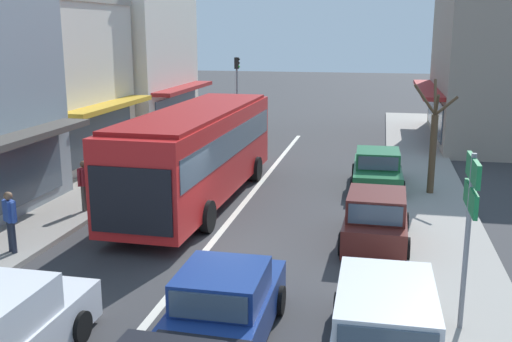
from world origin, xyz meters
TOP-DOWN VIEW (x-y plane):
  - ground_plane at (0.00, 0.00)m, footprint 140.00×140.00m
  - lane_centre_line at (0.00, 4.00)m, footprint 0.20×28.00m
  - sidewalk_left at (-6.80, 6.00)m, footprint 5.20×44.00m
  - kerb_right at (6.20, 6.00)m, footprint 2.80×44.00m
  - shopfront_mid_block at (-10.18, 8.30)m, footprint 7.16×7.30m
  - shopfront_far_end at (-10.18, 16.26)m, footprint 8.35×8.06m
  - city_bus at (-1.55, 4.10)m, footprint 2.93×10.91m
  - sedan_adjacent_lane_trail at (1.71, -4.88)m, footprint 1.91×4.20m
  - parked_wagon_kerb_front at (4.69, -5.14)m, footprint 1.97×4.52m
  - parked_hatchback_kerb_second at (4.47, 1.07)m, footprint 1.87×3.73m
  - parked_sedan_kerb_third at (4.42, 7.27)m, footprint 1.98×4.24m
  - traffic_light_downstreet at (-4.18, 20.56)m, footprint 0.32×0.24m
  - directional_road_sign at (6.17, -3.66)m, footprint 0.10×1.40m
  - street_tree_right at (6.31, 6.57)m, footprint 1.53×1.70m
  - pedestrian_with_handbag_near at (-4.68, 1.99)m, footprint 0.35×0.66m
  - pedestrian_browsing_midblock at (-4.80, -1.83)m, footprint 0.49×0.38m

SIDE VIEW (x-z plane):
  - ground_plane at x=0.00m, z-range 0.00..0.00m
  - lane_centre_line at x=0.00m, z-range 0.00..0.01m
  - kerb_right at x=6.20m, z-range 0.00..0.12m
  - sidewalk_left at x=-6.80m, z-range 0.00..0.14m
  - sedan_adjacent_lane_trail at x=1.71m, z-range -0.07..1.40m
  - parked_sedan_kerb_third at x=4.42m, z-range -0.07..1.40m
  - parked_hatchback_kerb_second at x=4.47m, z-range -0.06..1.48m
  - parked_wagon_kerb_front at x=4.69m, z-range -0.04..1.53m
  - pedestrian_browsing_midblock at x=-4.80m, z-range 0.25..1.88m
  - pedestrian_with_handbag_near at x=-4.68m, z-range 0.25..1.88m
  - city_bus at x=-1.55m, z-range 0.27..3.49m
  - street_tree_right at x=6.31m, z-range -0.16..3.93m
  - directional_road_sign at x=6.17m, z-range 0.90..4.50m
  - traffic_light_downstreet at x=-4.18m, z-range 0.75..4.95m
  - shopfront_mid_block at x=-10.18m, z-range -0.01..7.12m
  - shopfront_far_end at x=-10.18m, z-range -0.01..8.68m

